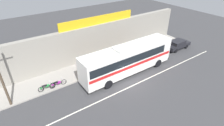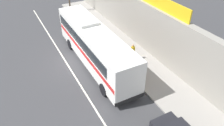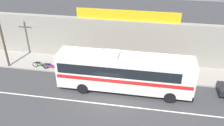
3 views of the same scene
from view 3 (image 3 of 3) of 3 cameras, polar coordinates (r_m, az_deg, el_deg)
name	(u,v)px [view 3 (image 3 of 3)]	position (r m, az deg, el deg)	size (l,w,h in m)	color
ground_plane	(108,99)	(21.86, -1.02, -8.41)	(70.00, 70.00, 0.00)	#3A3A3D
sidewalk_slab	(117,69)	(26.05, 1.13, -1.31)	(30.00, 3.60, 0.14)	gray
storefront_facade	(120,41)	(26.85, 1.89, 5.29)	(30.00, 0.70, 4.80)	gray
storefront_billboard	(127,15)	(25.69, 3.64, 11.17)	(10.95, 0.12, 1.10)	gold
road_center_stripe	(106,104)	(21.25, -1.43, -9.72)	(30.00, 0.14, 0.01)	silver
intercity_bus	(124,71)	(21.83, 2.74, -1.91)	(12.25, 2.59, 3.78)	white
utility_pole	(1,30)	(27.05, -24.85, 7.13)	(1.60, 0.22, 8.12)	brown
motorcycle_purple	(40,64)	(26.98, -16.59, -0.28)	(1.89, 0.56, 0.94)	black
motorcycle_red	(50,66)	(26.39, -14.33, -0.65)	(1.93, 0.56, 0.94)	black
pedestrian_far_right	(140,63)	(25.07, 6.70, -0.11)	(0.30, 0.48, 1.68)	navy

